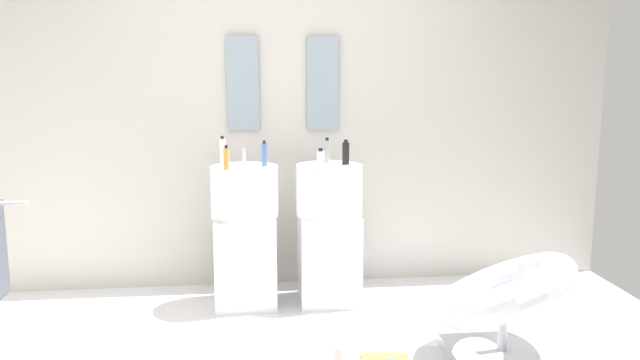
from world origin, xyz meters
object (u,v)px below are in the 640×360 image
soap_bottle_clear (321,159)px  soap_bottle_blue (264,154)px  soap_bottle_black (346,153)px  soap_bottle_white (223,152)px  pedestal_sink_left (245,233)px  magazine_ochre (385,360)px  soap_bottle_amber (226,158)px  soap_bottle_grey (327,151)px  lounge_chair (504,299)px  coffee_mug (338,356)px  pedestal_sink_right (329,231)px

soap_bottle_clear → soap_bottle_blue: bearing=159.5°
soap_bottle_black → soap_bottle_white: (-0.81, 0.05, 0.01)m
pedestal_sink_left → soap_bottle_clear: size_ratio=7.95×
pedestal_sink_left → soap_bottle_black: 0.85m
soap_bottle_white → soap_bottle_clear: 0.66m
magazine_ochre → soap_bottle_amber: 1.57m
soap_bottle_clear → soap_bottle_amber: size_ratio=0.84×
soap_bottle_blue → soap_bottle_grey: size_ratio=1.00×
lounge_chair → coffee_mug: size_ratio=10.02×
soap_bottle_black → soap_bottle_white: soap_bottle_white is taller
pedestal_sink_right → soap_bottle_black: (0.11, 0.01, 0.52)m
lounge_chair → soap_bottle_blue: bearing=141.2°
pedestal_sink_left → soap_bottle_grey: 0.78m
lounge_chair → soap_bottle_grey: (-0.82, 1.13, 0.67)m
soap_bottle_blue → soap_bottle_grey: bearing=16.2°
pedestal_sink_left → pedestal_sink_right: same height
lounge_chair → magazine_ochre: (-0.64, 0.03, -0.33)m
soap_bottle_black → soap_bottle_amber: bearing=-170.2°
soap_bottle_black → soap_bottle_grey: bearing=138.0°
magazine_ochre → soap_bottle_amber: soap_bottle_amber is taller
lounge_chair → soap_bottle_clear: bearing=135.7°
pedestal_sink_left → soap_bottle_amber: 0.54m
soap_bottle_amber → pedestal_sink_left: bearing=48.7°
coffee_mug → soap_bottle_amber: (-0.59, 0.88, 0.95)m
soap_bottle_grey → soap_bottle_blue: bearing=-163.8°
lounge_chair → coffee_mug: bearing=179.0°
lounge_chair → soap_bottle_white: 1.98m
magazine_ochre → soap_bottle_white: 1.70m
soap_bottle_black → pedestal_sink_right: bearing=-173.7°
coffee_mug → soap_bottle_black: soap_bottle_black is taller
soap_bottle_black → soap_bottle_clear: (-0.18, -0.15, -0.02)m
pedestal_sink_left → lounge_chair: 1.72m
soap_bottle_amber → lounge_chair: bearing=-30.9°
soap_bottle_clear → pedestal_sink_right: bearing=63.1°
soap_bottle_black → soap_bottle_white: size_ratio=0.86×
coffee_mug → soap_bottle_black: (0.19, 1.01, 0.95)m
soap_bottle_blue → soap_bottle_black: 0.54m
pedestal_sink_right → magazine_ochre: (0.18, -0.98, -0.47)m
pedestal_sink_left → soap_bottle_white: 0.56m
soap_bottle_blue → soap_bottle_black: bearing=2.4°
magazine_ochre → soap_bottle_black: soap_bottle_black is taller
magazine_ochre → soap_bottle_blue: soap_bottle_blue is taller
soap_bottle_black → soap_bottle_grey: size_ratio=0.98×
soap_bottle_blue → soap_bottle_grey: (0.43, 0.12, 0.00)m
magazine_ochre → coffee_mug: bearing=-167.9°
pedestal_sink_left → pedestal_sink_right: bearing=0.0°
magazine_ochre → soap_bottle_grey: 1.50m
pedestal_sink_right → soap_bottle_white: size_ratio=5.37×
coffee_mug → soap_bottle_clear: 1.27m
soap_bottle_white → soap_bottle_amber: (0.03, -0.19, -0.02)m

